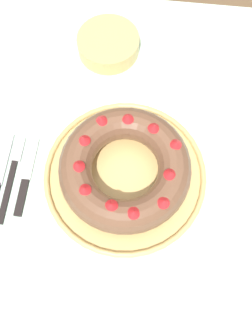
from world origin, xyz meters
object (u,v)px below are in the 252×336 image
at_px(side_bowl, 109,44).
at_px(cake_knife, 26,181).
at_px(fork, 13,173).
at_px(bundt_cake, 126,168).
at_px(serving_dish, 126,175).

bearing_deg(side_bowl, cake_knife, -110.15).
xyz_separation_m(fork, side_bowl, (0.17, 0.35, 0.02)).
bearing_deg(bundt_cake, side_bowl, 103.38).
bearing_deg(serving_dish, cake_knife, -170.21).
relative_size(bundt_cake, cake_knife, 1.52).
relative_size(cake_knife, side_bowl, 1.17).
height_order(bundt_cake, fork, bundt_cake).
distance_m(serving_dish, cake_knife, 0.22).
distance_m(bundt_cake, fork, 0.25).
xyz_separation_m(bundt_cake, fork, (-0.25, -0.02, -0.05)).
bearing_deg(fork, side_bowl, 61.04).
bearing_deg(serving_dish, fork, -175.16).
height_order(fork, cake_knife, cake_knife).
height_order(serving_dish, fork, serving_dish).
relative_size(fork, cake_knife, 1.10).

